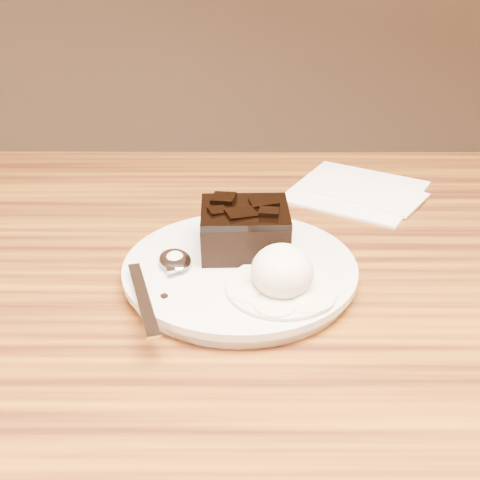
{
  "coord_description": "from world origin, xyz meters",
  "views": [
    {
      "loc": [
        0.03,
        -0.48,
        1.07
      ],
      "look_at": [
        0.03,
        0.04,
        0.79
      ],
      "focal_mm": 45.75,
      "sensor_mm": 36.0,
      "label": 1
    }
  ],
  "objects_px": {
    "brownie": "(245,232)",
    "plate": "(240,272)",
    "spoon": "(175,261)",
    "napkin": "(356,190)",
    "ice_cream_scoop": "(282,271)"
  },
  "relations": [
    {
      "from": "plate",
      "to": "ice_cream_scoop",
      "type": "bearing_deg",
      "value": -50.19
    },
    {
      "from": "brownie",
      "to": "napkin",
      "type": "bearing_deg",
      "value": 52.1
    },
    {
      "from": "plate",
      "to": "spoon",
      "type": "bearing_deg",
      "value": -176.87
    },
    {
      "from": "ice_cream_scoop",
      "to": "spoon",
      "type": "xyz_separation_m",
      "value": [
        -0.1,
        0.04,
        -0.01
      ]
    },
    {
      "from": "ice_cream_scoop",
      "to": "brownie",
      "type": "bearing_deg",
      "value": 113.94
    },
    {
      "from": "brownie",
      "to": "napkin",
      "type": "relative_size",
      "value": 0.56
    },
    {
      "from": "ice_cream_scoop",
      "to": "spoon",
      "type": "distance_m",
      "value": 0.11
    },
    {
      "from": "spoon",
      "to": "napkin",
      "type": "distance_m",
      "value": 0.31
    },
    {
      "from": "plate",
      "to": "napkin",
      "type": "distance_m",
      "value": 0.26
    },
    {
      "from": "brownie",
      "to": "plate",
      "type": "bearing_deg",
      "value": -99.33
    },
    {
      "from": "brownie",
      "to": "ice_cream_scoop",
      "type": "xyz_separation_m",
      "value": [
        0.03,
        -0.07,
        -0.0
      ]
    },
    {
      "from": "brownie",
      "to": "spoon",
      "type": "distance_m",
      "value": 0.08
    },
    {
      "from": "plate",
      "to": "ice_cream_scoop",
      "type": "relative_size",
      "value": 3.79
    },
    {
      "from": "spoon",
      "to": "ice_cream_scoop",
      "type": "bearing_deg",
      "value": -39.44
    },
    {
      "from": "plate",
      "to": "spoon",
      "type": "xyz_separation_m",
      "value": [
        -0.06,
        -0.0,
        0.01
      ]
    }
  ]
}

